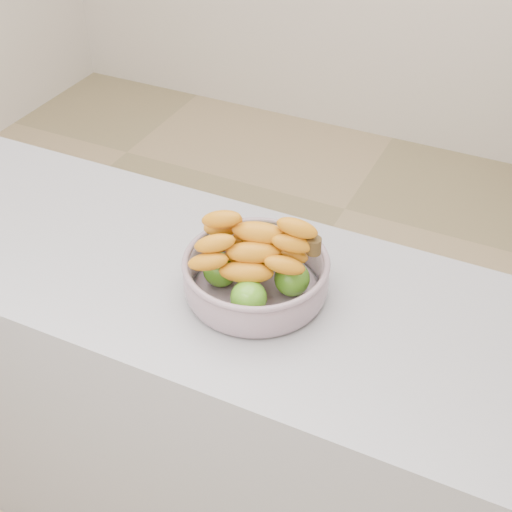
{
  "coord_description": "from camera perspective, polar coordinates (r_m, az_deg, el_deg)",
  "views": [
    {
      "loc": [
        0.82,
        -1.47,
        1.92
      ],
      "look_at": [
        0.32,
        -0.41,
        1.0
      ],
      "focal_mm": 50.0,
      "sensor_mm": 36.0,
      "label": 1
    }
  ],
  "objects": [
    {
      "name": "counter",
      "position": [
        1.99,
        -8.46,
        -10.01
      ],
      "size": [
        2.0,
        0.6,
        0.9
      ],
      "primitive_type": "cube",
      "color": "#92939A",
      "rests_on": "ground"
    },
    {
      "name": "fruit_bowl",
      "position": [
        1.51,
        -0.02,
        -1.21
      ],
      "size": [
        0.31,
        0.31,
        0.18
      ],
      "rotation": [
        0.0,
        0.0,
        0.25
      ],
      "color": "#A5B8C6",
      "rests_on": "counter"
    },
    {
      "name": "ground",
      "position": [
        2.55,
        -2.51,
        -10.53
      ],
      "size": [
        4.0,
        4.0,
        0.0
      ],
      "primitive_type": "plane",
      "color": "#9C865F",
      "rests_on": "ground"
    }
  ]
}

